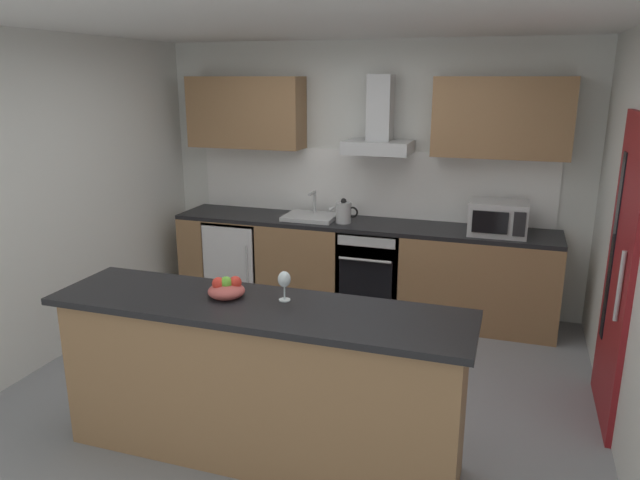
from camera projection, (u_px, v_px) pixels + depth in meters
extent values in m
cube|color=gray|center=(301.00, 391.00, 4.42)|extent=(5.21, 4.97, 0.02)
cube|color=white|center=(297.00, 18.00, 3.73)|extent=(5.21, 4.97, 0.02)
cube|color=silver|center=(370.00, 175.00, 5.95)|extent=(5.21, 0.12, 2.60)
cube|color=silver|center=(45.00, 201.00, 4.73)|extent=(0.12, 4.97, 2.60)
cube|color=white|center=(368.00, 183.00, 5.90)|extent=(3.58, 0.02, 0.66)
cube|color=olive|center=(358.00, 269.00, 5.83)|extent=(3.70, 0.60, 0.86)
cube|color=black|center=(359.00, 224.00, 5.71)|extent=(3.70, 0.60, 0.04)
cube|color=olive|center=(259.00, 385.00, 3.54)|extent=(2.39, 0.52, 0.95)
cube|color=black|center=(257.00, 307.00, 3.40)|extent=(2.49, 0.64, 0.04)
cube|color=olive|center=(246.00, 112.00, 5.95)|extent=(1.19, 0.32, 0.70)
cube|color=olive|center=(502.00, 118.00, 5.20)|extent=(1.19, 0.32, 0.70)
cube|color=maroon|center=(620.00, 273.00, 3.84)|extent=(0.04, 0.85, 2.05)
cube|color=black|center=(613.00, 248.00, 4.04)|extent=(0.01, 0.11, 1.31)
cylinder|color=#B7BABC|center=(620.00, 286.00, 3.60)|extent=(0.03, 0.03, 0.45)
cube|color=slate|center=(373.00, 268.00, 5.76)|extent=(0.60, 0.56, 0.80)
cube|color=black|center=(365.00, 284.00, 5.51)|extent=(0.50, 0.02, 0.48)
cube|color=#B7BABC|center=(366.00, 242.00, 5.40)|extent=(0.54, 0.02, 0.09)
cylinder|color=#B7BABC|center=(365.00, 260.00, 5.42)|extent=(0.49, 0.02, 0.02)
cube|color=white|center=(241.00, 258.00, 6.20)|extent=(0.58, 0.56, 0.85)
cube|color=silver|center=(228.00, 266.00, 5.94)|extent=(0.55, 0.02, 0.80)
cylinder|color=#B7BABC|center=(247.00, 265.00, 5.84)|extent=(0.02, 0.02, 0.38)
cube|color=#B7BABC|center=(498.00, 218.00, 5.23)|extent=(0.50, 0.36, 0.30)
cube|color=black|center=(490.00, 222.00, 5.08)|extent=(0.30, 0.02, 0.19)
cube|color=black|center=(519.00, 224.00, 5.00)|extent=(0.10, 0.01, 0.21)
cube|color=silver|center=(310.00, 217.00, 5.83)|extent=(0.50, 0.40, 0.04)
cylinder|color=#B7BABC|center=(315.00, 204.00, 5.92)|extent=(0.03, 0.03, 0.26)
cylinder|color=#B7BABC|center=(312.00, 193.00, 5.82)|extent=(0.03, 0.16, 0.03)
cylinder|color=#B7BABC|center=(343.00, 213.00, 5.67)|extent=(0.15, 0.15, 0.20)
sphere|color=black|center=(344.00, 201.00, 5.64)|extent=(0.06, 0.06, 0.06)
cone|color=#B7BABC|center=(334.00, 208.00, 5.69)|extent=(0.09, 0.04, 0.07)
torus|color=black|center=(353.00, 212.00, 5.64)|extent=(0.11, 0.02, 0.11)
cube|color=#B7BABC|center=(378.00, 147.00, 5.54)|extent=(0.62, 0.45, 0.12)
cube|color=#B7BABC|center=(380.00, 108.00, 5.49)|extent=(0.22, 0.22, 0.60)
cylinder|color=silver|center=(285.00, 300.00, 3.46)|extent=(0.07, 0.07, 0.01)
cylinder|color=silver|center=(284.00, 292.00, 3.44)|extent=(0.01, 0.01, 0.09)
ellipsoid|color=silver|center=(284.00, 279.00, 3.42)|extent=(0.08, 0.08, 0.10)
ellipsoid|color=#B24C47|center=(226.00, 291.00, 3.51)|extent=(0.22, 0.22, 0.09)
sphere|color=red|center=(218.00, 284.00, 3.49)|extent=(0.08, 0.08, 0.08)
sphere|color=red|center=(235.00, 282.00, 3.51)|extent=(0.08, 0.08, 0.08)
sphere|color=#66B233|center=(226.00, 283.00, 3.49)|extent=(0.08, 0.08, 0.08)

